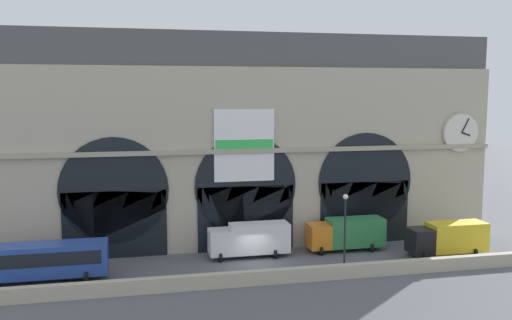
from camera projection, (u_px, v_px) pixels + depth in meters
name	position (u px, v px, depth m)	size (l,w,h in m)	color
ground_plane	(257.00, 265.00, 48.59)	(200.00, 200.00, 0.00)	#54565B
quay_parapet_wall	(270.00, 277.00, 43.83)	(90.00, 0.70, 1.16)	#B2A891
station_building	(241.00, 143.00, 54.65)	(51.65, 5.49, 21.01)	#B2A891
bus_west	(37.00, 261.00, 44.13)	(11.00, 3.25, 3.10)	#28479E
box_truck_center	(250.00, 239.00, 50.98)	(7.50, 2.91, 3.12)	white
box_truck_mideast	(347.00, 233.00, 53.09)	(7.50, 2.91, 3.12)	orange
box_truck_east	(448.00, 238.00, 51.39)	(7.50, 2.91, 3.12)	black
street_lamp_quayside	(345.00, 224.00, 45.55)	(0.44, 0.44, 6.90)	black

